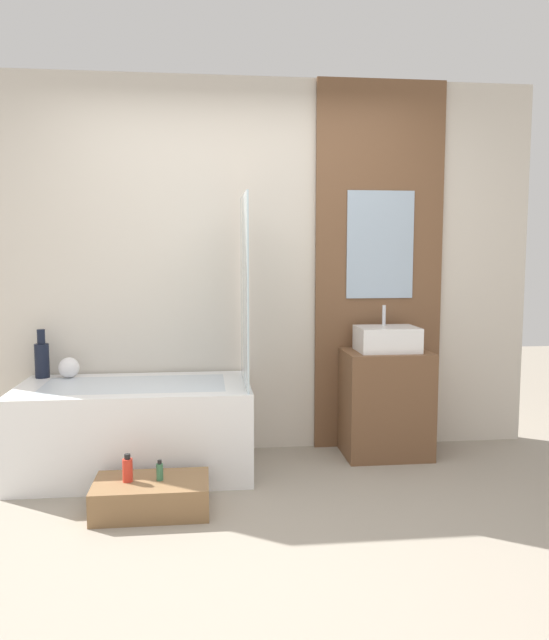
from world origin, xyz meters
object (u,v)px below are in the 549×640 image
vase_round_light (69,368)px  bottle_soap_primary (128,469)px  wooden_step_bench (152,496)px  vase_tall_dark (42,358)px  sink (387,339)px  bottle_soap_secondary (160,471)px  bathtub (135,428)px

vase_round_light → bottle_soap_primary: size_ratio=0.89×
wooden_step_bench → vase_tall_dark: (-0.78, 0.93, 0.62)m
sink → bottle_soap_secondary: bearing=-152.1°
wooden_step_bench → sink: 1.88m
sink → bottle_soap_secondary: 1.79m
wooden_step_bench → vase_tall_dark: 1.36m
bottle_soap_secondary → sink: bearing=27.9°
bathtub → wooden_step_bench: (0.15, -0.64, -0.20)m
vase_round_light → bottle_soap_primary: (0.48, -0.90, -0.40)m
bathtub → vase_tall_dark: bearing=155.5°
bathtub → bottle_soap_primary: 0.64m
wooden_step_bench → bottle_soap_primary: 0.20m
wooden_step_bench → vase_tall_dark: size_ratio=1.91×
bathtub → wooden_step_bench: bathtub is taller
wooden_step_bench → bottle_soap_primary: bottle_soap_primary is taller
sink → vase_tall_dark: sink is taller
vase_tall_dark → bottle_soap_secondary: bearing=-48.1°
vase_tall_dark → wooden_step_bench: bearing=-49.7°
vase_tall_dark → bathtub: bearing=-24.5°
bathtub → vase_round_light: 0.64m
bottle_soap_secondary → bottle_soap_primary: bearing=180.0°
bathtub → wooden_step_bench: size_ratio=2.35×
sink → bathtub: bearing=-174.8°
bottle_soap_primary → wooden_step_bench: bearing=0.0°
vase_round_light → bottle_soap_primary: bearing=-61.9°
bathtub → bottle_soap_primary: size_ratio=9.56×
sink → vase_round_light: bearing=177.0°
wooden_step_bench → sink: bearing=27.2°
vase_round_light → bathtub: bearing=-30.3°
wooden_step_bench → sink: sink is taller
wooden_step_bench → vase_round_light: vase_round_light is taller
vase_round_light → bottle_soap_secondary: (0.65, -0.90, -0.42)m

